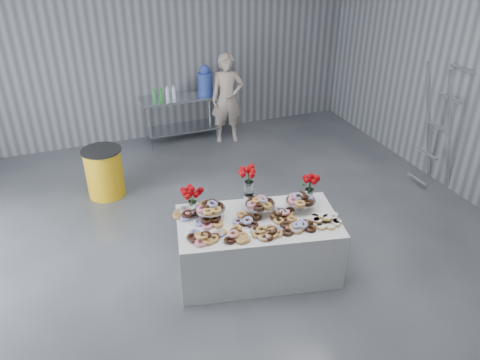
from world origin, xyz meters
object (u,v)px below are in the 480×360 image
at_px(water_jug, 205,81).
at_px(trash_barrel, 105,172).
at_px(person, 227,99).
at_px(prep_table, 181,110).
at_px(display_table, 258,246).
at_px(stepladder, 438,127).

xyz_separation_m(water_jug, trash_barrel, (-2.15, -1.60, -0.76)).
xyz_separation_m(water_jug, person, (0.34, -0.30, -0.30)).
bearing_deg(water_jug, prep_table, 180.00).
bearing_deg(person, display_table, -91.78).
height_order(person, trash_barrel, person).
relative_size(water_jug, trash_barrel, 0.71).
height_order(display_table, prep_table, prep_table).
bearing_deg(trash_barrel, prep_table, 44.04).
distance_m(prep_table, person, 0.92).
distance_m(prep_table, water_jug, 0.73).
distance_m(water_jug, stepladder, 4.22).
bearing_deg(water_jug, person, -41.26).
distance_m(water_jug, trash_barrel, 2.79).
xyz_separation_m(display_table, trash_barrel, (-1.53, 2.54, 0.02)).
relative_size(prep_table, person, 0.88).
bearing_deg(display_table, trash_barrel, 120.97).
bearing_deg(person, prep_table, 172.76).
height_order(prep_table, water_jug, water_jug).
distance_m(water_jug, person, 0.54).
bearing_deg(display_table, stepladder, 16.32).
bearing_deg(display_table, person, 75.85).
bearing_deg(prep_table, display_table, -91.75).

